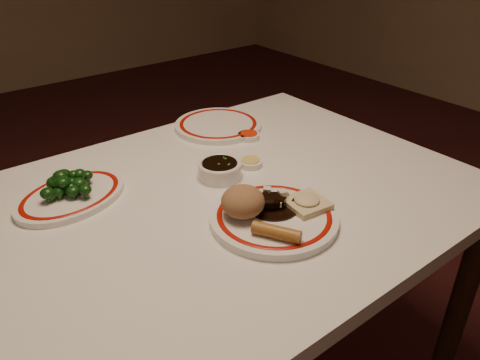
% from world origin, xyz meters
% --- Properties ---
extents(dining_table, '(1.20, 0.90, 0.75)m').
position_xyz_m(dining_table, '(0.00, 0.00, 0.66)').
color(dining_table, white).
rests_on(dining_table, ground).
extents(main_plate, '(0.32, 0.32, 0.02)m').
position_xyz_m(main_plate, '(0.01, -0.16, 0.76)').
color(main_plate, white).
rests_on(main_plate, dining_table).
extents(rice_mound, '(0.09, 0.09, 0.07)m').
position_xyz_m(rice_mound, '(-0.04, -0.12, 0.80)').
color(rice_mound, '#966A46').
rests_on(rice_mound, main_plate).
extents(spring_roll, '(0.07, 0.10, 0.03)m').
position_xyz_m(spring_roll, '(-0.04, -0.23, 0.78)').
color(spring_roll, '#9D6626').
rests_on(spring_roll, main_plate).
extents(fried_wonton, '(0.09, 0.09, 0.02)m').
position_xyz_m(fried_wonton, '(0.09, -0.18, 0.78)').
color(fried_wonton, beige).
rests_on(fried_wonton, main_plate).
extents(stirfry_heap, '(0.12, 0.12, 0.03)m').
position_xyz_m(stirfry_heap, '(0.03, -0.13, 0.78)').
color(stirfry_heap, black).
rests_on(stirfry_heap, main_plate).
extents(broccoli_plate, '(0.31, 0.29, 0.02)m').
position_xyz_m(broccoli_plate, '(-0.30, 0.20, 0.76)').
color(broccoli_plate, white).
rests_on(broccoli_plate, dining_table).
extents(broccoli_pile, '(0.13, 0.12, 0.05)m').
position_xyz_m(broccoli_pile, '(-0.30, 0.21, 0.79)').
color(broccoli_pile, '#23471C').
rests_on(broccoli_pile, broccoli_plate).
extents(soy_bowl, '(0.11, 0.11, 0.04)m').
position_xyz_m(soy_bowl, '(0.04, 0.07, 0.77)').
color(soy_bowl, white).
rests_on(soy_bowl, dining_table).
extents(sweet_sour_dish, '(0.06, 0.06, 0.02)m').
position_xyz_m(sweet_sour_dish, '(0.24, 0.21, 0.76)').
color(sweet_sour_dish, white).
rests_on(sweet_sour_dish, dining_table).
extents(mustard_dish, '(0.06, 0.06, 0.02)m').
position_xyz_m(mustard_dish, '(0.14, 0.07, 0.76)').
color(mustard_dish, white).
rests_on(mustard_dish, dining_table).
extents(far_plate, '(0.36, 0.36, 0.02)m').
position_xyz_m(far_plate, '(0.22, 0.33, 0.76)').
color(far_plate, white).
rests_on(far_plate, dining_table).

